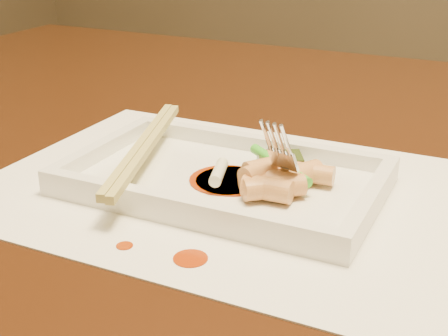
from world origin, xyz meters
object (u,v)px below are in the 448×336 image
at_px(plate_base, 224,183).
at_px(fork, 315,99).
at_px(table, 297,235).
at_px(placemat, 224,188).
at_px(chopstick_a, 141,145).

height_order(plate_base, fork, fork).
distance_m(table, plate_base, 0.17).
xyz_separation_m(placemat, plate_base, (0.00, 0.00, 0.00)).
relative_size(table, placemat, 3.50).
relative_size(placemat, chopstick_a, 1.78).
relative_size(plate_base, chopstick_a, 1.16).
bearing_deg(table, placemat, -101.42).
distance_m(plate_base, fork, 0.11).
bearing_deg(table, fork, -67.68).
relative_size(placemat, plate_base, 1.54).
height_order(plate_base, chopstick_a, chopstick_a).
bearing_deg(placemat, chopstick_a, 180.00).
height_order(placemat, chopstick_a, chopstick_a).
relative_size(chopstick_a, fork, 1.61).
height_order(table, placemat, placemat).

